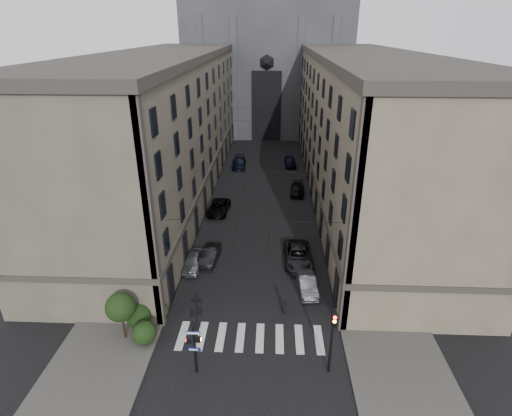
# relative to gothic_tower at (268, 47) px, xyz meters

# --- Properties ---
(ground) EXTENTS (260.00, 260.00, 0.00)m
(ground) POSITION_rel_gothic_tower_xyz_m (0.00, -74.96, -17.80)
(ground) COLOR black
(ground) RESTS_ON ground
(sidewalk_left) EXTENTS (7.00, 80.00, 0.15)m
(sidewalk_left) POSITION_rel_gothic_tower_xyz_m (-10.50, -38.96, -17.72)
(sidewalk_left) COLOR #383533
(sidewalk_left) RESTS_ON ground
(sidewalk_right) EXTENTS (7.00, 80.00, 0.15)m
(sidewalk_right) POSITION_rel_gothic_tower_xyz_m (10.50, -38.96, -17.72)
(sidewalk_right) COLOR #383533
(sidewalk_right) RESTS_ON ground
(zebra_crossing) EXTENTS (11.00, 3.20, 0.01)m
(zebra_crossing) POSITION_rel_gothic_tower_xyz_m (0.00, -69.96, -17.79)
(zebra_crossing) COLOR beige
(zebra_crossing) RESTS_ON ground
(building_left) EXTENTS (13.60, 60.60, 18.85)m
(building_left) POSITION_rel_gothic_tower_xyz_m (-13.44, -38.96, -8.45)
(building_left) COLOR #4F483C
(building_left) RESTS_ON ground
(building_right) EXTENTS (13.60, 60.60, 18.85)m
(building_right) POSITION_rel_gothic_tower_xyz_m (13.44, -38.96, -8.45)
(building_right) COLOR brown
(building_right) RESTS_ON ground
(gothic_tower) EXTENTS (35.00, 23.00, 58.00)m
(gothic_tower) POSITION_rel_gothic_tower_xyz_m (0.00, 0.00, 0.00)
(gothic_tower) COLOR #2D2D33
(gothic_tower) RESTS_ON ground
(pedestrian_signal_left) EXTENTS (1.02, 0.38, 4.00)m
(pedestrian_signal_left) POSITION_rel_gothic_tower_xyz_m (-3.51, -73.46, -15.48)
(pedestrian_signal_left) COLOR black
(pedestrian_signal_left) RESTS_ON ground
(traffic_light_right) EXTENTS (0.34, 0.50, 5.20)m
(traffic_light_right) POSITION_rel_gothic_tower_xyz_m (5.60, -73.04, -14.51)
(traffic_light_right) COLOR black
(traffic_light_right) RESTS_ON ground
(shrub_cluster) EXTENTS (3.90, 4.40, 3.90)m
(shrub_cluster) POSITION_rel_gothic_tower_xyz_m (-8.72, -69.95, -16.00)
(shrub_cluster) COLOR black
(shrub_cluster) RESTS_ON sidewalk_left
(tram_wires) EXTENTS (14.00, 60.00, 0.43)m
(tram_wires) POSITION_rel_gothic_tower_xyz_m (0.00, -39.33, -10.55)
(tram_wires) COLOR black
(tram_wires) RESTS_ON ground
(car_left_near) EXTENTS (1.75, 4.25, 1.44)m
(car_left_near) POSITION_rel_gothic_tower_xyz_m (-6.20, -60.44, -17.08)
(car_left_near) COLOR slate
(car_left_near) RESTS_ON ground
(car_left_midnear) EXTENTS (1.87, 4.33, 1.38)m
(car_left_midnear) POSITION_rel_gothic_tower_xyz_m (-4.64, -59.14, -17.11)
(car_left_midnear) COLOR black
(car_left_midnear) RESTS_ON ground
(car_left_midfar) EXTENTS (2.81, 5.47, 1.48)m
(car_left_midfar) POSITION_rel_gothic_tower_xyz_m (-5.32, -47.54, -17.06)
(car_left_midfar) COLOR black
(car_left_midfar) RESTS_ON ground
(car_left_far) EXTENTS (2.43, 5.59, 1.60)m
(car_left_far) POSITION_rel_gothic_tower_xyz_m (-4.20, -29.14, -17.00)
(car_left_far) COLOR black
(car_left_far) RESTS_ON ground
(car_right_near) EXTENTS (1.84, 4.35, 1.40)m
(car_right_near) POSITION_rel_gothic_tower_xyz_m (4.76, -63.76, -17.10)
(car_right_near) COLOR slate
(car_right_near) RESTS_ON ground
(car_right_midnear) EXTENTS (2.87, 5.95, 1.63)m
(car_right_midnear) POSITION_rel_gothic_tower_xyz_m (4.20, -59.00, -16.98)
(car_right_midnear) COLOR black
(car_right_midnear) RESTS_ON ground
(car_right_midfar) EXTENTS (2.24, 4.80, 1.36)m
(car_right_midfar) POSITION_rel_gothic_tower_xyz_m (5.04, -40.71, -17.12)
(car_right_midfar) COLOR black
(car_right_midfar) RESTS_ON ground
(car_right_far) EXTENTS (2.03, 4.64, 1.56)m
(car_right_far) POSITION_rel_gothic_tower_xyz_m (4.47, -27.97, -17.02)
(car_right_far) COLOR black
(car_right_far) RESTS_ON ground
(pedestrian) EXTENTS (0.54, 0.71, 1.75)m
(pedestrian) POSITION_rel_gothic_tower_xyz_m (2.64, -66.96, -16.93)
(pedestrian) COLOR black
(pedestrian) RESTS_ON ground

